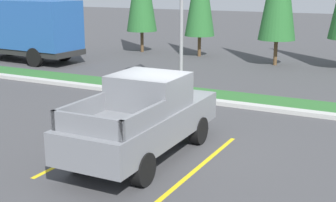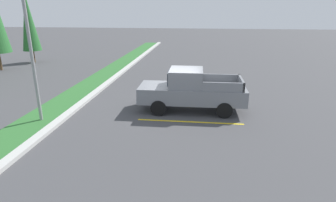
{
  "view_description": "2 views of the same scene",
  "coord_description": "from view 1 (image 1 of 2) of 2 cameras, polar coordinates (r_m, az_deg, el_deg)",
  "views": [
    {
      "loc": [
        5.69,
        -10.66,
        4.34
      ],
      "look_at": [
        0.04,
        0.2,
        1.25
      ],
      "focal_mm": 50.3,
      "sensor_mm": 36.0,
      "label": 1
    },
    {
      "loc": [
        -13.48,
        -1.28,
        4.91
      ],
      "look_at": [
        -1.02,
        0.22,
        0.75
      ],
      "focal_mm": 30.04,
      "sensor_mm": 36.0,
      "label": 2
    }
  ],
  "objects": [
    {
      "name": "parking_line_near",
      "position": [
        12.99,
        -8.87,
        -5.5
      ],
      "size": [
        0.12,
        4.8,
        0.01
      ],
      "primitive_type": "cube",
      "color": "yellow",
      "rests_on": "ground"
    },
    {
      "name": "pickup_truck_main",
      "position": [
        11.89,
        -2.87,
        -1.95
      ],
      "size": [
        2.03,
        5.25,
        2.1
      ],
      "color": "black",
      "rests_on": "ground"
    },
    {
      "name": "curb_strip",
      "position": [
        17.2,
        7.25,
        -0.29
      ],
      "size": [
        56.0,
        0.4,
        0.15
      ],
      "primitive_type": "cube",
      "color": "#B2B2AD",
      "rests_on": "ground"
    },
    {
      "name": "grass_median",
      "position": [
        18.22,
        8.46,
        0.34
      ],
      "size": [
        56.0,
        1.8,
        0.06
      ],
      "primitive_type": "cube",
      "color": "#2D662D",
      "rests_on": "ground"
    },
    {
      "name": "parking_line_far",
      "position": [
        11.52,
        3.81,
        -7.96
      ],
      "size": [
        0.12,
        4.8,
        0.01
      ],
      "primitive_type": "cube",
      "color": "yellow",
      "rests_on": "ground"
    },
    {
      "name": "cargo_truck_distant",
      "position": [
        27.68,
        -16.79,
        8.42
      ],
      "size": [
        6.9,
        2.75,
        3.4
      ],
      "color": "black",
      "rests_on": "ground"
    },
    {
      "name": "ground_plane",
      "position": [
        12.84,
        -0.6,
        -5.58
      ],
      "size": [
        120.0,
        120.0,
        0.0
      ],
      "primitive_type": "plane",
      "color": "#424244"
    }
  ]
}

